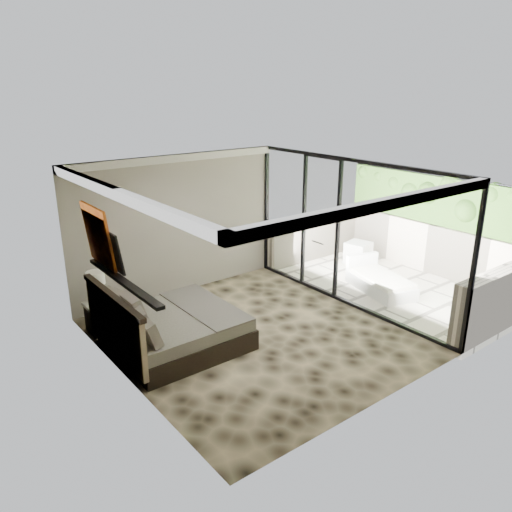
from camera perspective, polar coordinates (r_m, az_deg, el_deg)
floor at (r=8.58m, az=-0.19°, el=-9.12°), size 5.00×5.00×0.00m
ceiling at (r=7.68m, az=-0.21°, el=9.59°), size 4.50×5.00×0.02m
back_wall at (r=10.02m, az=-8.92°, el=3.45°), size 4.50×0.02×2.80m
left_wall at (r=6.98m, az=-14.99°, el=-3.96°), size 0.02×5.00×2.80m
glass_wall at (r=9.49m, az=10.64°, el=2.48°), size 0.08×5.00×2.80m
terrace_slab at (r=11.08m, az=15.40°, el=-3.47°), size 3.00×5.00×0.12m
parapet_far at (r=11.94m, az=19.60°, el=0.83°), size 0.30×5.00×1.10m
foliage_hedge at (r=11.67m, az=20.19°, el=5.97°), size 0.36×4.60×1.10m
picture_ledge at (r=7.05m, az=-14.93°, el=-2.84°), size 0.12×2.20×0.05m
bed at (r=8.21m, az=-9.81°, el=-8.20°), size 2.02×1.96×1.12m
nightstand at (r=9.04m, az=-17.15°, el=-6.73°), size 0.65×0.65×0.50m
table_lamp at (r=8.82m, az=-17.81°, el=-2.98°), size 0.31×0.31×0.57m
abstract_canvas at (r=7.56m, az=-17.61°, el=2.20°), size 0.13×0.90×0.90m
framed_print at (r=7.27m, az=-16.00°, el=0.47°), size 0.11×0.50×0.60m
ottoman at (r=12.11m, az=11.58°, el=0.36°), size 0.61×0.61×0.51m
lounger at (r=10.64m, az=13.92°, el=-2.88°), size 1.11×1.65×0.59m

